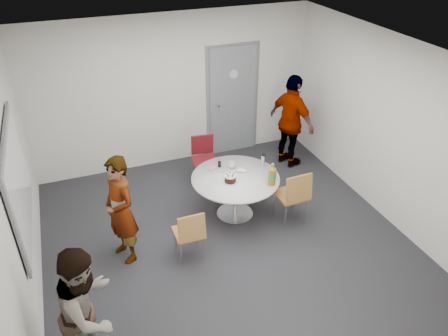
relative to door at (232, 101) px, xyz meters
name	(u,v)px	position (x,y,z in m)	size (l,w,h in m)	color
floor	(225,239)	(-1.10, -2.48, -1.03)	(5.00, 5.00, 0.00)	black
ceiling	(226,55)	(-1.10, -2.48, 1.67)	(5.00, 5.00, 0.00)	silver
wall_back	(174,92)	(-1.10, 0.02, 0.32)	(5.00, 5.00, 0.00)	silver
wall_left	(16,199)	(-3.60, -2.48, 0.32)	(5.00, 5.00, 0.00)	silver
wall_right	(385,128)	(1.40, -2.48, 0.32)	(5.00, 5.00, 0.00)	silver
wall_front	(334,300)	(-1.10, -4.98, 0.32)	(5.00, 5.00, 0.00)	silver
door	(232,101)	(0.00, 0.00, 0.00)	(1.02, 0.17, 2.12)	slate
whiteboard	(18,182)	(-3.56, -2.28, 0.42)	(0.04, 1.90, 1.25)	slate
table	(238,182)	(-0.71, -1.99, -0.42)	(1.31, 1.31, 1.03)	silver
chair_near_left	(190,232)	(-1.68, -2.69, -0.54)	(0.38, 0.41, 0.80)	brown
chair_near_right	(294,193)	(-0.02, -2.48, -0.48)	(0.45, 0.48, 0.90)	brown
chair_far	(204,155)	(-0.87, -0.86, -0.52)	(0.45, 0.48, 0.84)	maroon
person_main	(121,211)	(-2.49, -2.30, -0.25)	(0.56, 0.37, 1.54)	#A5C6EA
person_left	(89,311)	(-3.05, -3.83, -0.25)	(0.75, 0.59, 1.55)	white
person_right	(291,122)	(0.77, -0.89, -0.17)	(1.00, 0.42, 1.71)	black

